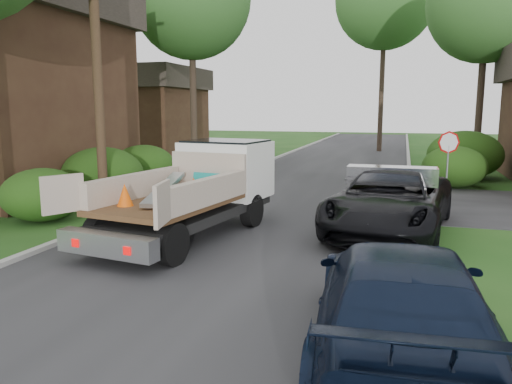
{
  "coord_description": "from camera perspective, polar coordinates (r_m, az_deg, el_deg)",
  "views": [
    {
      "loc": [
        3.74,
        -8.85,
        3.23
      ],
      "look_at": [
        0.32,
        2.71,
        1.2
      ],
      "focal_mm": 35.0,
      "sensor_mm": 36.0,
      "label": 1
    }
  ],
  "objects": [
    {
      "name": "road",
      "position": [
        19.49,
        5.16,
        -0.0
      ],
      "size": [
        8.0,
        90.0,
        0.02
      ],
      "primitive_type": "cube",
      "color": "#28282B",
      "rests_on": "ground"
    },
    {
      "name": "house_left_far",
      "position": [
        35.34,
        -12.91,
        9.04
      ],
      "size": [
        7.56,
        7.56,
        6.0
      ],
      "color": "#382117",
      "rests_on": "ground"
    },
    {
      "name": "hedge_left_c",
      "position": [
        21.73,
        -12.7,
        3.04
      ],
      "size": [
        2.6,
        2.6,
        1.7
      ],
      "primitive_type": "ellipsoid",
      "color": "#183D0E",
      "rests_on": "ground"
    },
    {
      "name": "stop_sign",
      "position": [
        17.97,
        21.11,
        4.28
      ],
      "size": [
        0.71,
        0.32,
        2.48
      ],
      "color": "slate",
      "rests_on": "ground"
    },
    {
      "name": "tree_right_far",
      "position": [
        29.57,
        24.9,
        18.94
      ],
      "size": [
        6.0,
        6.0,
        11.5
      ],
      "color": "#2D2119",
      "rests_on": "ground"
    },
    {
      "name": "ground",
      "position": [
        10.14,
        -6.19,
        -9.08
      ],
      "size": [
        120.0,
        120.0,
        0.0
      ],
      "primitive_type": "plane",
      "color": "#1A4714",
      "rests_on": "ground"
    },
    {
      "name": "navy_suv",
      "position": [
        6.81,
        16.19,
        -12.01
      ],
      "size": [
        2.52,
        5.45,
        1.54
      ],
      "primitive_type": "imported",
      "rotation": [
        0.0,
        0.0,
        3.21
      ],
      "color": "black",
      "rests_on": "ground"
    },
    {
      "name": "curb_right",
      "position": [
        19.12,
        17.29,
        -0.42
      ],
      "size": [
        0.2,
        90.0,
        0.12
      ],
      "primitive_type": "cube",
      "color": "#9E9E99",
      "rests_on": "ground"
    },
    {
      "name": "flatbed_truck",
      "position": [
        13.29,
        -5.78,
        1.04
      ],
      "size": [
        3.46,
        6.48,
        2.34
      ],
      "rotation": [
        0.0,
        0.0,
        -0.15
      ],
      "color": "black",
      "rests_on": "ground"
    },
    {
      "name": "hedge_right_a",
      "position": [
        22.08,
        21.72,
        2.7
      ],
      "size": [
        2.6,
        2.6,
        1.7
      ],
      "primitive_type": "ellipsoid",
      "color": "#183D0E",
      "rests_on": "ground"
    },
    {
      "name": "hedge_left_b",
      "position": [
        18.6,
        -17.13,
        2.05
      ],
      "size": [
        2.86,
        2.86,
        1.87
      ],
      "primitive_type": "ellipsoid",
      "color": "#183D0E",
      "rests_on": "ground"
    },
    {
      "name": "black_pickup",
      "position": [
        13.57,
        15.1,
        -0.98
      ],
      "size": [
        3.56,
        6.28,
        1.65
      ],
      "primitive_type": "imported",
      "rotation": [
        0.0,
        0.0,
        -0.14
      ],
      "color": "black",
      "rests_on": "ground"
    },
    {
      "name": "hedge_left_a",
      "position": [
        15.66,
        -23.22,
        -0.28
      ],
      "size": [
        2.34,
        2.34,
        1.53
      ],
      "primitive_type": "ellipsoid",
      "color": "#183D0E",
      "rests_on": "ground"
    },
    {
      "name": "utility_pole",
      "position": [
        16.74,
        -17.81,
        15.79
      ],
      "size": [
        2.42,
        1.25,
        10.0
      ],
      "color": "#382619",
      "rests_on": "ground"
    },
    {
      "name": "curb_left",
      "position": [
        20.66,
        -6.06,
        0.68
      ],
      "size": [
        0.2,
        90.0,
        0.12
      ],
      "primitive_type": "cube",
      "color": "#9E9E99",
      "rests_on": "ground"
    },
    {
      "name": "hedge_right_b",
      "position": [
        25.1,
        22.75,
        3.97
      ],
      "size": [
        3.38,
        3.38,
        2.21
      ],
      "primitive_type": "ellipsoid",
      "color": "#183D0E",
      "rests_on": "ground"
    }
  ]
}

